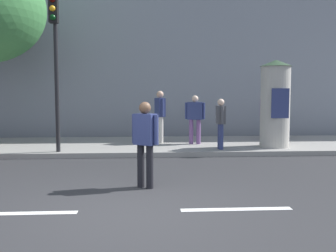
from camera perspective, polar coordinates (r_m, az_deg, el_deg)
The scene contains 11 objects.
ground_plane at distance 6.36m, azimuth -5.63°, elevation -12.28°, with size 80.00×80.00×0.00m, color #2B2B2D.
sidewalk_curb at distance 13.19m, azimuth -4.57°, elevation -2.88°, with size 36.00×4.00×0.15m, color gray.
lane_markings at distance 6.36m, azimuth -5.63°, elevation -12.25°, with size 25.80×0.16×0.01m.
building_backdrop at distance 18.36m, azimuth -4.41°, elevation 15.35°, with size 36.00×5.00×10.36m, color gray.
traffic_light at distance 11.64m, azimuth -16.13°, elevation 10.80°, with size 0.24×0.45×4.39m.
poster_column at distance 12.70m, azimuth 15.34°, elevation 3.24°, with size 1.00×1.00×2.72m.
pedestrian_in_dark_shirt at distance 7.64m, azimuth -3.36°, elevation -1.72°, with size 0.52×0.43×1.69m.
pedestrian_tallest at distance 14.77m, azimuth 14.18°, elevation 2.04°, with size 0.47×0.65×1.67m.
pedestrian_in_red_top at distance 13.25m, azimuth -1.17°, elevation 2.05°, with size 0.37×0.62×1.76m.
pedestrian_with_backpack at distance 13.01m, azimuth 3.95°, elevation 1.63°, with size 0.66×0.46×1.61m.
pedestrian_near_pole at distance 11.90m, azimuth 7.68°, elevation 0.83°, with size 0.24×0.57×1.52m.
Camera 1 is at (0.23, -6.07, 1.89)m, focal length 41.85 mm.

